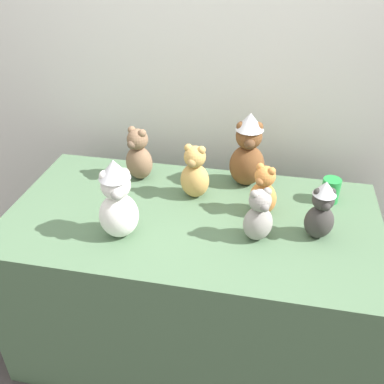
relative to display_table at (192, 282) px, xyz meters
name	(u,v)px	position (x,y,z in m)	size (l,w,h in m)	color
ground_plane	(182,379)	(0.00, -0.25, -0.39)	(10.00, 10.00, 0.00)	#3D3838
wall_back	(219,50)	(0.00, 0.67, 0.91)	(7.00, 0.08, 2.60)	white
display_table	(192,282)	(0.00, 0.00, 0.00)	(1.58, 0.83, 0.78)	#4C6B4C
teddy_bear_ginger	(263,191)	(0.29, 0.08, 0.50)	(0.15, 0.14, 0.23)	#D17F3D
teddy_bear_chestnut	(248,151)	(0.20, 0.31, 0.56)	(0.18, 0.16, 0.36)	brown
teddy_bear_charcoal	(321,211)	(0.51, -0.04, 0.51)	(0.13, 0.12, 0.25)	#383533
teddy_bear_mocha	(139,155)	(-0.31, 0.26, 0.51)	(0.17, 0.16, 0.26)	#7F6047
teddy_bear_ash	(259,216)	(0.28, -0.10, 0.50)	(0.15, 0.14, 0.23)	gray
teddy_bear_snow	(117,200)	(-0.25, -0.18, 0.55)	(0.19, 0.18, 0.34)	white
teddy_bear_honey	(195,173)	(-0.02, 0.16, 0.51)	(0.15, 0.13, 0.25)	tan
party_cup_green	(331,190)	(0.58, 0.23, 0.44)	(0.08, 0.08, 0.11)	#238C3D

